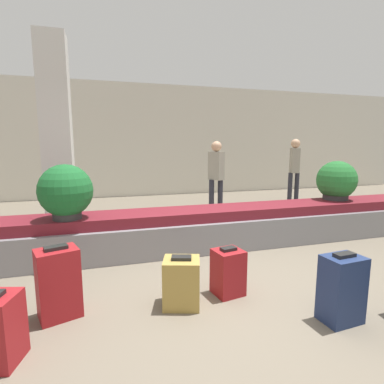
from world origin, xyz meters
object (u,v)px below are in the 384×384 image
suitcase_4 (182,282)px  traveler_0 (294,165)px  traveler_1 (216,172)px  pillar (57,137)px  suitcase_1 (58,283)px  suitcase_7 (228,272)px  potted_plant_0 (66,192)px  suitcase_5 (342,289)px  potted_plant_1 (336,181)px

suitcase_4 → traveler_0: 5.76m
traveler_1 → pillar: bearing=-106.3°
suitcase_1 → suitcase_7: (1.55, -0.04, -0.08)m
potted_plant_0 → suitcase_4: bearing=-51.7°
traveler_0 → suitcase_7: bearing=158.5°
suitcase_5 → traveler_1: 4.10m
suitcase_7 → potted_plant_0: size_ratio=0.71×
suitcase_5 → suitcase_1: bearing=157.5°
suitcase_1 → suitcase_7: size_ratio=1.32×
suitcase_1 → suitcase_7: bearing=-20.2°
suitcase_4 → suitcase_5: bearing=-9.5°
potted_plant_1 → traveler_1: traveler_1 is taller
potted_plant_1 → traveler_0: 2.66m
suitcase_4 → potted_plant_0: 1.89m
potted_plant_0 → traveler_1: (2.73, 2.03, 0.01)m
pillar → potted_plant_1: 4.67m
potted_plant_0 → traveler_1: 3.40m
suitcase_4 → traveler_1: bearing=81.7°
pillar → potted_plant_0: size_ratio=4.73×
suitcase_1 → suitcase_5: 2.38m
suitcase_1 → suitcase_5: suitcase_1 is taller
potted_plant_0 → suitcase_5: bearing=-40.8°
suitcase_7 → potted_plant_0: 2.16m
suitcase_4 → suitcase_1: bearing=-169.4°
suitcase_5 → traveler_1: (0.42, 4.03, 0.63)m
pillar → suitcase_7: size_ratio=6.67×
potted_plant_0 → traveler_0: traveler_0 is taller
suitcase_7 → pillar: bearing=113.3°
suitcase_5 → traveler_0: traveler_0 is taller
suitcase_4 → traveler_1: size_ratio=0.31×
suitcase_1 → traveler_0: (5.05, 3.95, 0.66)m
suitcase_5 → potted_plant_0: potted_plant_0 is taller
suitcase_1 → traveler_1: 4.29m
suitcase_1 → suitcase_5: (2.26, -0.73, -0.02)m
suitcase_4 → suitcase_7: bearing=27.1°
pillar → traveler_0: pillar is taller
suitcase_7 → traveler_0: size_ratio=0.30×
suitcase_5 → traveler_1: traveler_1 is taller
pillar → traveler_1: bearing=10.1°
pillar → suitcase_4: pillar is taller
pillar → suitcase_4: size_ratio=6.73×
suitcase_4 → potted_plant_1: bearing=44.4°
suitcase_4 → suitcase_5: size_ratio=0.80×
suitcase_4 → potted_plant_1: 3.51m
suitcase_7 → traveler_0: (3.51, 3.99, 0.74)m
suitcase_7 → potted_plant_0: bearing=130.6°
suitcase_1 → suitcase_5: bearing=-36.8°
suitcase_1 → potted_plant_1: potted_plant_1 is taller
suitcase_4 → pillar: bearing=132.4°
traveler_0 → potted_plant_1: bearing=179.3°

